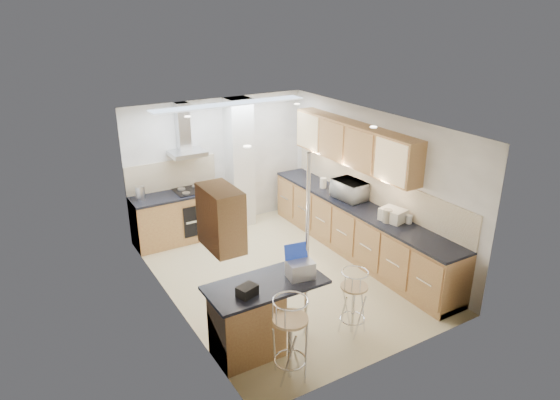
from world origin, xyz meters
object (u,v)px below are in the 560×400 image
microwave (350,190)px  bar_stool_near (290,339)px  bar_stool_end (353,302)px  bread_bin (393,215)px  laptop (300,270)px

microwave → bar_stool_near: 3.62m
microwave → bar_stool_end: 2.63m
bread_bin → microwave: bearing=77.6°
microwave → laptop: 2.89m
microwave → bar_stool_end: bearing=139.3°
microwave → laptop: bearing=125.5°
bar_stool_near → bar_stool_end: bearing=9.1°
laptop → bread_bin: size_ratio=0.85×
laptop → bar_stool_near: 0.87m
bar_stool_end → bread_bin: bread_bin is taller
microwave → bar_stool_near: size_ratio=0.56×
laptop → bar_stool_near: bearing=-122.7°
bar_stool_near → bar_stool_end: size_ratio=1.15×
bar_stool_near → bread_bin: bearing=19.5°
microwave → bar_stool_near: bearing=127.1°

